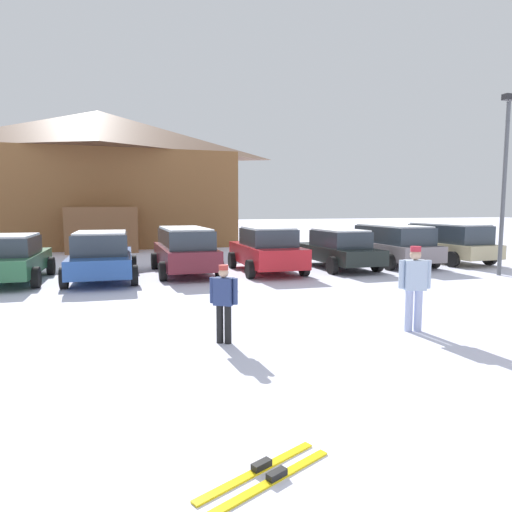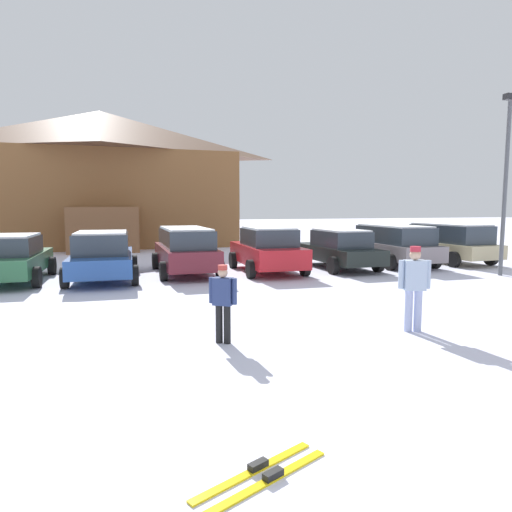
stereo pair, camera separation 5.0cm
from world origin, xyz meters
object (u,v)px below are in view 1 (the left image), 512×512
object	(u,v)px
parked_grey_wagon	(392,243)
lamp_post	(505,176)
parked_green_coupe	(11,258)
parked_red_sedan	(267,249)
skier_teen_in_navy_coat	(224,299)
parked_beige_suv	(447,242)
parked_maroon_van	(185,249)
pair_of_skis	(266,474)
parked_blue_hatchback	(102,256)
parked_black_sedan	(338,248)
ski_lodge	(100,178)
skier_adult_in_blue_parka	(414,284)

from	to	relation	value
parked_grey_wagon	lamp_post	bearing A→B (deg)	-60.87
parked_green_coupe	parked_red_sedan	bearing A→B (deg)	-1.61
skier_teen_in_navy_coat	parked_beige_suv	bearing A→B (deg)	35.84
lamp_post	parked_beige_suv	bearing A→B (deg)	77.31
parked_maroon_van	parked_grey_wagon	xyz separation A→B (m)	(8.58, -0.12, -0.00)
pair_of_skis	lamp_post	xyz separation A→B (m)	(11.74, 9.06, 3.45)
parked_red_sedan	skier_teen_in_navy_coat	size ratio (longest dim) A/B	3.16
parked_grey_wagon	parked_red_sedan	bearing A→B (deg)	-175.45
parked_blue_hatchback	skier_teen_in_navy_coat	bearing A→B (deg)	-74.37
parked_grey_wagon	skier_teen_in_navy_coat	bearing A→B (deg)	-136.83
parked_beige_suv	lamp_post	distance (m)	4.55
pair_of_skis	parked_black_sedan	bearing A→B (deg)	60.17
parked_grey_wagon	parked_beige_suv	xyz separation A→B (m)	(2.83, 0.07, 0.01)
parked_blue_hatchback	lamp_post	size ratio (longest dim) A/B	0.75
ski_lodge	parked_red_sedan	distance (m)	16.00
ski_lodge	parked_green_coupe	size ratio (longest dim) A/B	3.63
parked_green_coupe	parked_red_sedan	distance (m)	8.54
parked_beige_suv	ski_lodge	bearing A→B (deg)	136.36
parked_green_coupe	lamp_post	xyz separation A→B (m)	(16.18, -3.39, 2.68)
parked_maroon_van	parked_beige_suv	bearing A→B (deg)	-0.25
ski_lodge	skier_teen_in_navy_coat	distance (m)	22.96
parked_red_sedan	parked_black_sedan	distance (m)	2.99
parked_red_sedan	pair_of_skis	distance (m)	12.90
parked_black_sedan	parked_grey_wagon	distance (m)	2.67
ski_lodge	parked_beige_suv	bearing A→B (deg)	-43.64
parked_maroon_van	parked_red_sedan	world-z (taller)	parked_red_sedan
parked_black_sedan	parked_red_sedan	bearing A→B (deg)	-177.31
skier_teen_in_navy_coat	skier_adult_in_blue_parka	bearing A→B (deg)	-5.07
pair_of_skis	skier_adult_in_blue_parka	bearing A→B (deg)	41.11
parked_beige_suv	parked_maroon_van	bearing A→B (deg)	179.75
parked_blue_hatchback	parked_maroon_van	distance (m)	2.92
pair_of_skis	lamp_post	size ratio (longest dim) A/B	0.23
ski_lodge	parked_beige_suv	world-z (taller)	ski_lodge
ski_lodge	parked_maroon_van	distance (m)	14.57
ski_lodge	parked_blue_hatchback	xyz separation A→B (m)	(0.32, -14.54, -3.38)
parked_green_coupe	skier_adult_in_blue_parka	bearing A→B (deg)	-45.03
skier_adult_in_blue_parka	skier_teen_in_navy_coat	xyz separation A→B (m)	(-3.71, 0.33, -0.15)
parked_red_sedan	parked_beige_suv	size ratio (longest dim) A/B	0.97
parked_grey_wagon	parked_beige_suv	size ratio (longest dim) A/B	1.03
parked_grey_wagon	skier_adult_in_blue_parka	xyz separation A→B (m)	(-5.46, -8.93, 0.04)
parked_blue_hatchback	parked_black_sedan	size ratio (longest dim) A/B	1.02
parked_red_sedan	skier_teen_in_navy_coat	bearing A→B (deg)	-113.41
lamp_post	pair_of_skis	bearing A→B (deg)	-142.34
lamp_post	ski_lodge	bearing A→B (deg)	128.05
skier_adult_in_blue_parka	lamp_post	bearing A→B (deg)	35.53
parked_blue_hatchback	lamp_post	bearing A→B (deg)	-12.66
parked_beige_suv	lamp_post	size ratio (longest dim) A/B	0.74
skier_adult_in_blue_parka	pair_of_skis	size ratio (longest dim) A/B	1.19
parked_green_coupe	parked_blue_hatchback	bearing A→B (deg)	-7.76
parked_green_coupe	skier_adult_in_blue_parka	xyz separation A→B (m)	(8.71, -8.72, 0.15)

